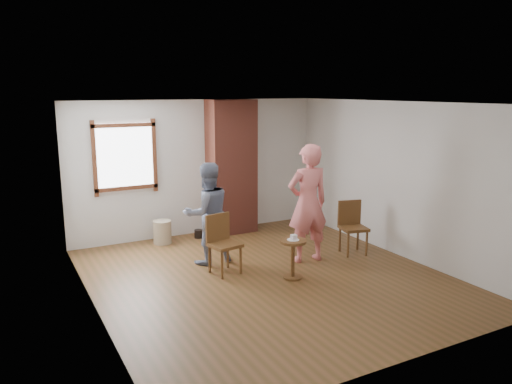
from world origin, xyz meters
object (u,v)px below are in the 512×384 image
at_px(stoneware_crock, 162,232).
at_px(dining_chair_left, 222,240).
at_px(dining_chair_right, 352,224).
at_px(person_pink, 308,203).
at_px(man, 207,213).
at_px(side_table, 293,253).

bearing_deg(stoneware_crock, dining_chair_left, -78.92).
xyz_separation_m(dining_chair_left, dining_chair_right, (2.37, -0.19, -0.00)).
bearing_deg(person_pink, dining_chair_left, -1.48).
bearing_deg(dining_chair_left, man, 83.12).
distance_m(stoneware_crock, man, 1.53).
xyz_separation_m(stoneware_crock, dining_chair_right, (2.74, -2.05, 0.29)).
bearing_deg(man, dining_chair_left, 91.98).
relative_size(dining_chair_left, man, 0.55).
bearing_deg(man, person_pink, 154.21).
height_order(stoneware_crock, dining_chair_left, dining_chair_left).
bearing_deg(man, side_table, 123.04).
bearing_deg(side_table, stoneware_crock, 114.41).
height_order(stoneware_crock, person_pink, person_pink).
distance_m(dining_chair_left, person_pink, 1.53).
relative_size(stoneware_crock, person_pink, 0.22).
bearing_deg(person_pink, side_table, 47.34).
height_order(side_table, person_pink, person_pink).
bearing_deg(side_table, dining_chair_left, 137.71).
relative_size(man, person_pink, 0.85).
height_order(dining_chair_right, man, man).
relative_size(stoneware_crock, man, 0.26).
distance_m(side_table, person_pink, 1.02).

